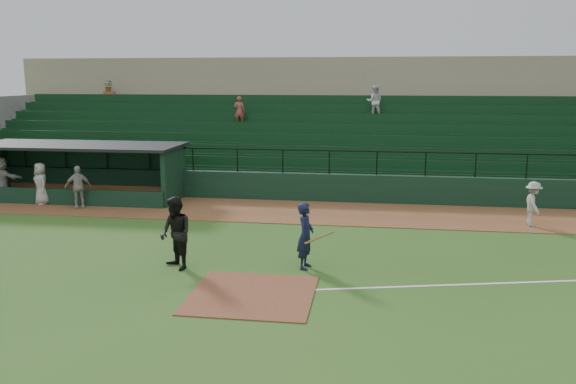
# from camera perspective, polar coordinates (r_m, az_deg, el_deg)

# --- Properties ---
(ground) EXTENTS (90.00, 90.00, 0.00)m
(ground) POSITION_cam_1_polar(r_m,az_deg,el_deg) (15.31, -2.79, -8.77)
(ground) COLOR #2E551B
(ground) RESTS_ON ground
(warning_track) EXTENTS (40.00, 4.00, 0.03)m
(warning_track) POSITION_cam_1_polar(r_m,az_deg,el_deg) (22.89, 1.11, -1.96)
(warning_track) COLOR brown
(warning_track) RESTS_ON ground
(home_plate_dirt) EXTENTS (3.00, 3.00, 0.03)m
(home_plate_dirt) POSITION_cam_1_polar(r_m,az_deg,el_deg) (14.39, -3.57, -10.05)
(home_plate_dirt) COLOR brown
(home_plate_dirt) RESTS_ON ground
(foul_line) EXTENTS (17.49, 4.44, 0.01)m
(foul_line) POSITION_cam_1_polar(r_m,az_deg,el_deg) (16.98, 25.93, -7.88)
(foul_line) COLOR white
(foul_line) RESTS_ON ground
(stadium_structure) EXTENTS (38.00, 13.08, 6.40)m
(stadium_structure) POSITION_cam_1_polar(r_m,az_deg,el_deg) (30.84, 3.15, 5.74)
(stadium_structure) COLOR black
(stadium_structure) RESTS_ON ground
(dugout) EXTENTS (8.90, 3.20, 2.42)m
(dugout) POSITION_cam_1_polar(r_m,az_deg,el_deg) (27.09, -19.36, 2.30)
(dugout) COLOR black
(dugout) RESTS_ON ground
(batter_at_plate) EXTENTS (1.06, 0.73, 1.87)m
(batter_at_plate) POSITION_cam_1_polar(r_m,az_deg,el_deg) (16.04, 1.73, -4.32)
(batter_at_plate) COLOR black
(batter_at_plate) RESTS_ON ground
(umpire) EXTENTS (1.25, 1.23, 2.03)m
(umpire) POSITION_cam_1_polar(r_m,az_deg,el_deg) (16.25, -11.00, -4.03)
(umpire) COLOR black
(umpire) RESTS_ON ground
(runner) EXTENTS (0.65, 1.07, 1.60)m
(runner) POSITION_cam_1_polar(r_m,az_deg,el_deg) (22.27, 22.99, -1.09)
(runner) COLOR #A7A19C
(runner) RESTS_ON warning_track
(dugout_player_a) EXTENTS (1.09, 0.87, 1.73)m
(dugout_player_a) POSITION_cam_1_polar(r_m,az_deg,el_deg) (24.85, -19.99, 0.48)
(dugout_player_a) COLOR #A7A29D
(dugout_player_a) RESTS_ON warning_track
(dugout_player_b) EXTENTS (1.01, 0.97, 1.75)m
(dugout_player_b) POSITION_cam_1_polar(r_m,az_deg,el_deg) (26.10, -23.15, 0.76)
(dugout_player_b) COLOR #ABA5A0
(dugout_player_b) RESTS_ON warning_track
(dugout_player_c) EXTENTS (1.85, 0.86, 1.92)m
(dugout_player_c) POSITION_cam_1_polar(r_m,az_deg,el_deg) (27.49, -26.35, 1.17)
(dugout_player_c) COLOR gray
(dugout_player_c) RESTS_ON warning_track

